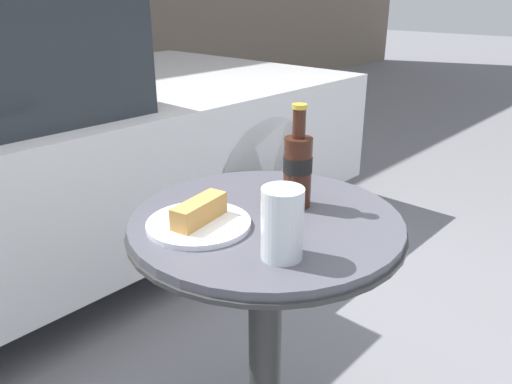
{
  "coord_description": "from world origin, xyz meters",
  "views": [
    {
      "loc": [
        -0.75,
        -0.65,
        1.23
      ],
      "look_at": [
        0.0,
        0.03,
        0.82
      ],
      "focal_mm": 35.0,
      "sensor_mm": 36.0,
      "label": 1
    }
  ],
  "objects_px": {
    "bistro_table": "(265,295)",
    "drinking_glass": "(282,227)",
    "lunch_plate_near": "(199,220)",
    "cola_bottle_left": "(298,167)"
  },
  "relations": [
    {
      "from": "bistro_table",
      "to": "drinking_glass",
      "type": "relative_size",
      "value": 5.61
    },
    {
      "from": "bistro_table",
      "to": "lunch_plate_near",
      "type": "xyz_separation_m",
      "value": [
        -0.13,
        0.07,
        0.22
      ]
    },
    {
      "from": "lunch_plate_near",
      "to": "bistro_table",
      "type": "bearing_deg",
      "value": -28.03
    },
    {
      "from": "bistro_table",
      "to": "drinking_glass",
      "type": "distance_m",
      "value": 0.32
    },
    {
      "from": "bistro_table",
      "to": "cola_bottle_left",
      "type": "xyz_separation_m",
      "value": [
        0.09,
        -0.01,
        0.3
      ]
    },
    {
      "from": "cola_bottle_left",
      "to": "lunch_plate_near",
      "type": "distance_m",
      "value": 0.25
    },
    {
      "from": "cola_bottle_left",
      "to": "lunch_plate_near",
      "type": "bearing_deg",
      "value": 160.04
    },
    {
      "from": "drinking_glass",
      "to": "bistro_table",
      "type": "bearing_deg",
      "value": 50.44
    },
    {
      "from": "drinking_glass",
      "to": "lunch_plate_near",
      "type": "relative_size",
      "value": 0.62
    },
    {
      "from": "drinking_glass",
      "to": "lunch_plate_near",
      "type": "distance_m",
      "value": 0.22
    }
  ]
}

